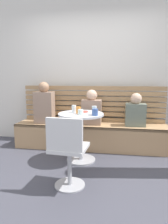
{
  "coord_description": "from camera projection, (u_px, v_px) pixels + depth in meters",
  "views": [
    {
      "loc": [
        0.45,
        -2.33,
        1.27
      ],
      "look_at": [
        -0.04,
        0.66,
        0.75
      ],
      "focal_mm": 32.52,
      "sensor_mm": 36.0,
      "label": 1
    }
  ],
  "objects": [
    {
      "name": "person_adult",
      "position": [
        44.0,
        105.0,
        3.68
      ],
      "size": [
        0.34,
        0.22,
        0.75
      ],
      "color": "#9E7F6B",
      "rests_on": "booth_bench"
    },
    {
      "name": "white_chair",
      "position": [
        68.0,
        150.0,
        2.27
      ],
      "size": [
        0.43,
        0.43,
        0.85
      ],
      "color": "#ADADB2",
      "rests_on": "ground"
    },
    {
      "name": "cup_water_clear",
      "position": [
        74.0,
        109.0,
        3.09
      ],
      "size": [
        0.07,
        0.07,
        0.11
      ],
      "primitive_type": "cylinder",
      "color": "white",
      "rests_on": "cafe_table"
    },
    {
      "name": "person_child_middle",
      "position": [
        92.0,
        109.0,
        3.6
      ],
      "size": [
        0.34,
        0.22,
        0.62
      ],
      "color": "#9E7F6B",
      "rests_on": "booth_bench"
    },
    {
      "name": "plate_small",
      "position": [
        83.0,
        112.0,
        3.13
      ],
      "size": [
        0.17,
        0.17,
        0.01
      ],
      "primitive_type": "cylinder",
      "color": "#DB4C42",
      "rests_on": "cafe_table"
    },
    {
      "name": "booth_bench",
      "position": [
        91.0,
        136.0,
        3.68
      ],
      "size": [
        2.7,
        0.52,
        0.44
      ],
      "color": "tan",
      "rests_on": "ground"
    },
    {
      "name": "person_child_left",
      "position": [
        136.0,
        112.0,
        3.48
      ],
      "size": [
        0.34,
        0.22,
        0.57
      ],
      "color": "slate",
      "rests_on": "booth_bench"
    },
    {
      "name": "cafe_table",
      "position": [
        81.0,
        128.0,
        3.05
      ],
      "size": [
        0.68,
        0.68,
        0.74
      ],
      "color": "#ADADB2",
      "rests_on": "ground"
    },
    {
      "name": "booth_backrest",
      "position": [
        92.0,
        104.0,
        3.82
      ],
      "size": [
        2.65,
        0.04,
        0.67
      ],
      "color": "#A68157",
      "rests_on": "booth_bench"
    },
    {
      "name": "back_wall",
      "position": [
        94.0,
        68.0,
        3.9
      ],
      "size": [
        5.2,
        0.1,
        2.9
      ],
      "primitive_type": "cube",
      "color": "silver",
      "rests_on": "ground"
    },
    {
      "name": "cup_glass_short",
      "position": [
        81.0,
        112.0,
        2.88
      ],
      "size": [
        0.08,
        0.08,
        0.08
      ],
      "primitive_type": "cylinder",
      "color": "silver",
      "rests_on": "cafe_table"
    },
    {
      "name": "cup_tumbler_orange",
      "position": [
        78.0,
        110.0,
        3.0
      ],
      "size": [
        0.07,
        0.07,
        0.1
      ],
      "primitive_type": "cylinder",
      "color": "orange",
      "rests_on": "cafe_table"
    },
    {
      "name": "cup_glass_tall",
      "position": [
        94.0,
        110.0,
        2.93
      ],
      "size": [
        0.07,
        0.07,
        0.12
      ],
      "primitive_type": "cylinder",
      "color": "silver",
      "rests_on": "cafe_table"
    },
    {
      "name": "cup_mug_blue",
      "position": [
        95.0,
        112.0,
        2.83
      ],
      "size": [
        0.08,
        0.08,
        0.09
      ],
      "primitive_type": "cylinder",
      "color": "#3D5B9E",
      "rests_on": "cafe_table"
    },
    {
      "name": "ground",
      "position": [
        78.0,
        180.0,
        2.55
      ],
      "size": [
        8.0,
        8.0,
        0.0
      ],
      "primitive_type": "plane",
      "color": "#42424C"
    }
  ]
}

